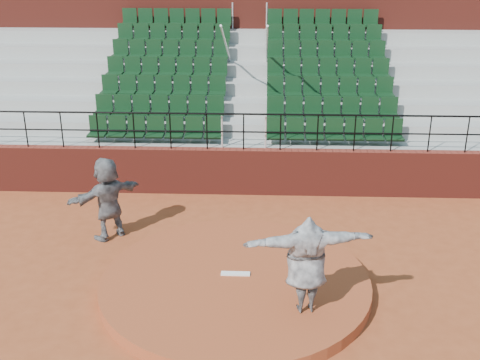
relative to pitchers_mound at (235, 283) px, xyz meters
name	(u,v)px	position (x,y,z in m)	size (l,w,h in m)	color
ground	(235,289)	(0.00, 0.00, -0.12)	(90.00, 90.00, 0.00)	#984422
pitchers_mound	(235,283)	(0.00, 0.00, 0.00)	(5.50, 5.50, 0.25)	#9C4423
pitching_rubber	(236,274)	(0.00, 0.15, 0.14)	(0.60, 0.15, 0.03)	white
boundary_wall	(244,171)	(0.00, 5.00, 0.53)	(24.00, 0.30, 1.30)	maroon
wall_railing	(244,124)	(0.00, 5.00, 1.90)	(24.04, 0.05, 1.03)	black
seating_deck	(247,109)	(0.00, 8.64, 1.33)	(24.00, 5.97, 4.63)	#9C9C96
press_box_facade	(251,27)	(0.00, 12.60, 3.43)	(24.00, 3.00, 7.10)	maroon
pitcher	(306,264)	(1.35, -1.04, 1.08)	(2.36, 0.64, 1.92)	black
fielder	(108,198)	(-3.10, 2.20, 0.88)	(1.87, 0.60, 2.02)	black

